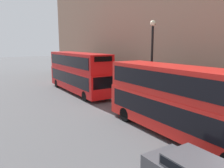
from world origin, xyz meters
TOP-DOWN VIEW (x-y plane):
  - bus_leading at (1.60, 5.33)m, footprint 2.59×10.80m
  - bus_second_in_queue at (1.60, 19.80)m, footprint 2.59×11.45m
  - street_lamp at (3.50, 9.88)m, footprint 0.44×0.44m
  - pedestrian at (4.42, 12.17)m, footprint 0.36×0.36m

SIDE VIEW (x-z plane):
  - pedestrian at x=4.42m, z-range -0.07..1.77m
  - bus_leading at x=1.60m, z-range 0.22..4.37m
  - bus_second_in_queue at x=1.60m, z-range 0.23..4.70m
  - street_lamp at x=3.50m, z-range 0.79..7.98m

